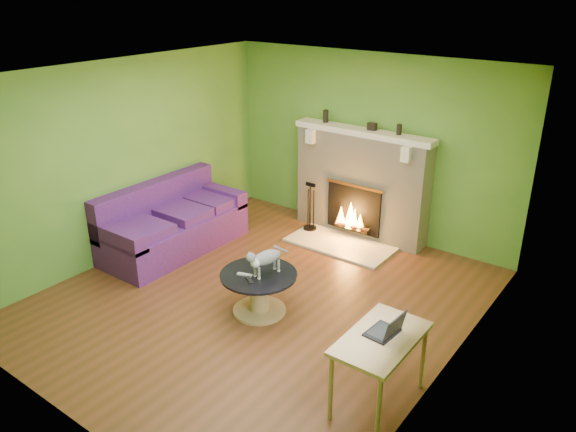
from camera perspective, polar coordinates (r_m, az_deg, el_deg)
name	(u,v)px	position (r m, az deg, el deg)	size (l,w,h in m)	color
floor	(260,298)	(6.73, -2.83, -8.36)	(5.00, 5.00, 0.00)	#593319
ceiling	(255,75)	(5.82, -3.34, 14.08)	(5.00, 5.00, 0.00)	white
wall_back	(369,146)	(8.14, 8.27, 7.08)	(5.00, 5.00, 0.00)	#49882C
wall_front	(51,290)	(4.70, -22.96, -6.93)	(5.00, 5.00, 0.00)	#49882C
wall_left	(126,160)	(7.71, -16.15, 5.52)	(5.00, 5.00, 0.00)	#49882C
wall_right	(457,251)	(5.13, 16.76, -3.41)	(5.00, 5.00, 0.00)	#49882C
window_frame	(414,264)	(4.27, 12.68, -4.78)	(1.20, 1.20, 0.00)	silver
window_pane	(413,264)	(4.27, 12.58, -4.75)	(1.06, 1.06, 0.00)	white
fireplace	(361,184)	(8.14, 7.43, 3.24)	(2.10, 0.46, 1.58)	#BFB79E
hearth	(340,244)	(8.02, 5.33, -2.85)	(1.50, 0.75, 0.03)	beige
mantel	(363,132)	(7.90, 7.64, 8.44)	(2.10, 0.28, 0.08)	silver
sofa	(171,224)	(7.94, -11.77, -0.80)	(0.93, 2.06, 0.92)	#41185D
coffee_table	(259,290)	(6.35, -2.97, -7.51)	(0.86, 0.86, 0.49)	tan
desk	(381,345)	(4.98, 9.40, -12.81)	(0.55, 0.94, 0.70)	tan
cat	(267,260)	(6.15, -2.17, -4.53)	(0.20, 0.54, 0.34)	slate
remote_silver	(245,275)	(6.22, -4.43, -5.96)	(0.17, 0.04, 0.02)	#939396
remote_black	(249,280)	(6.11, -3.94, -6.51)	(0.16, 0.04, 0.02)	black
laptop	(383,322)	(4.91, 9.61, -10.60)	(0.26, 0.29, 0.22)	black
fire_tools	(310,206)	(8.29, 2.28, 1.01)	(0.20, 0.20, 0.73)	black
mantel_vase_left	(326,116)	(8.21, 3.86, 10.08)	(0.08, 0.08, 0.18)	black
mantel_vase_right	(399,129)	(7.67, 11.22, 8.62)	(0.07, 0.07, 0.14)	black
mantel_box	(372,127)	(7.85, 8.54, 8.98)	(0.12, 0.08, 0.10)	black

